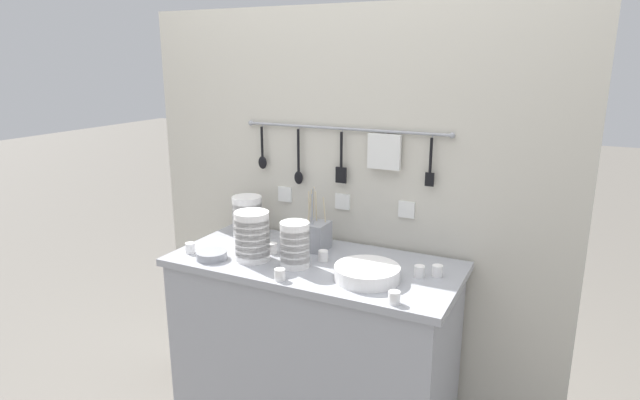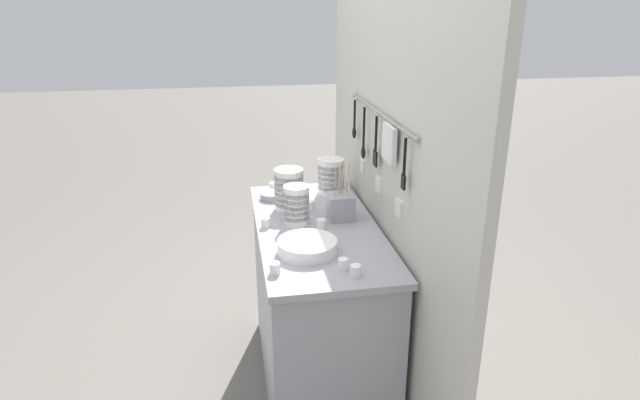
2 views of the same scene
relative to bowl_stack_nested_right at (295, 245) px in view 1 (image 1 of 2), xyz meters
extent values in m
cube|color=#9EA0A8|center=(0.04, 0.09, -0.11)|extent=(1.18, 0.55, 0.03)
cube|color=#9EA0A8|center=(0.04, 0.09, -0.54)|extent=(1.13, 0.52, 0.84)
cube|color=beige|center=(0.04, 0.40, -0.02)|extent=(1.98, 0.04, 1.89)
cylinder|color=#93969E|center=(0.04, 0.36, 0.42)|extent=(0.94, 0.01, 0.01)
sphere|color=#93969E|center=(-0.43, 0.36, 0.42)|extent=(0.02, 0.02, 0.02)
sphere|color=#93969E|center=(0.51, 0.36, 0.42)|extent=(0.02, 0.02, 0.02)
cylinder|color=black|center=(-0.36, 0.35, 0.33)|extent=(0.01, 0.01, 0.14)
ellipsoid|color=black|center=(-0.36, 0.35, 0.24)|extent=(0.04, 0.02, 0.06)
cylinder|color=#93969E|center=(-0.36, 0.36, 0.41)|extent=(0.01, 0.01, 0.02)
cylinder|color=black|center=(-0.17, 0.35, 0.31)|extent=(0.01, 0.01, 0.20)
ellipsoid|color=black|center=(-0.17, 0.35, 0.18)|extent=(0.04, 0.02, 0.06)
cylinder|color=#93969E|center=(-0.17, 0.36, 0.41)|extent=(0.01, 0.01, 0.02)
cylinder|color=black|center=(0.04, 0.35, 0.32)|extent=(0.01, 0.01, 0.16)
cube|color=black|center=(0.04, 0.35, 0.21)|extent=(0.05, 0.01, 0.07)
cylinder|color=#93969E|center=(0.04, 0.36, 0.41)|extent=(0.01, 0.01, 0.02)
cube|color=silver|center=(0.23, 0.35, 0.33)|extent=(0.14, 0.02, 0.15)
cylinder|color=#93969E|center=(0.23, 0.36, 0.41)|extent=(0.01, 0.01, 0.02)
cylinder|color=black|center=(0.43, 0.35, 0.33)|extent=(0.01, 0.01, 0.14)
cube|color=black|center=(0.43, 0.35, 0.23)|extent=(0.04, 0.01, 0.06)
cylinder|color=#93969E|center=(0.43, 0.36, 0.41)|extent=(0.01, 0.01, 0.02)
cube|color=white|center=(-0.26, 0.37, 0.09)|extent=(0.07, 0.01, 0.07)
cube|color=white|center=(0.04, 0.37, 0.09)|extent=(0.07, 0.01, 0.07)
cube|color=white|center=(0.33, 0.37, 0.09)|extent=(0.07, 0.01, 0.07)
cylinder|color=white|center=(0.00, 0.00, -0.07)|extent=(0.12, 0.12, 0.05)
cylinder|color=white|center=(0.00, 0.00, -0.04)|extent=(0.12, 0.12, 0.05)
cylinder|color=white|center=(0.00, 0.00, -0.01)|extent=(0.12, 0.12, 0.05)
cylinder|color=white|center=(0.00, 0.00, 0.01)|extent=(0.12, 0.12, 0.05)
cylinder|color=white|center=(0.00, 0.00, 0.04)|extent=(0.12, 0.12, 0.05)
cylinder|color=white|center=(0.00, 0.00, 0.07)|extent=(0.12, 0.12, 0.05)
cylinder|color=white|center=(-0.19, -0.01, -0.07)|extent=(0.14, 0.14, 0.05)
cylinder|color=white|center=(-0.19, -0.01, -0.04)|extent=(0.14, 0.14, 0.05)
cylinder|color=white|center=(-0.19, -0.01, -0.02)|extent=(0.14, 0.14, 0.05)
cylinder|color=white|center=(-0.19, -0.01, 0.01)|extent=(0.14, 0.14, 0.05)
cylinder|color=white|center=(-0.19, -0.01, 0.04)|extent=(0.14, 0.14, 0.05)
cylinder|color=white|center=(-0.19, -0.01, 0.06)|extent=(0.14, 0.14, 0.05)
cylinder|color=white|center=(-0.19, -0.01, 0.09)|extent=(0.14, 0.14, 0.05)
cylinder|color=white|center=(-0.38, 0.23, -0.07)|extent=(0.14, 0.14, 0.05)
cylinder|color=white|center=(-0.38, 0.23, -0.04)|extent=(0.14, 0.14, 0.05)
cylinder|color=white|center=(-0.38, 0.23, -0.01)|extent=(0.14, 0.14, 0.05)
cylinder|color=white|center=(-0.38, 0.23, 0.02)|extent=(0.14, 0.14, 0.05)
cylinder|color=white|center=(-0.38, 0.23, 0.04)|extent=(0.14, 0.14, 0.05)
cylinder|color=white|center=(-0.38, 0.23, 0.07)|extent=(0.14, 0.14, 0.05)
cylinder|color=white|center=(0.30, 0.00, -0.09)|extent=(0.25, 0.25, 0.01)
cylinder|color=white|center=(0.30, 0.00, -0.08)|extent=(0.25, 0.25, 0.01)
cylinder|color=white|center=(0.30, 0.00, -0.07)|extent=(0.25, 0.25, 0.01)
cylinder|color=white|center=(0.30, 0.00, -0.06)|extent=(0.25, 0.25, 0.01)
cylinder|color=white|center=(0.30, 0.00, -0.05)|extent=(0.25, 0.25, 0.01)
cylinder|color=white|center=(0.30, 0.00, -0.04)|extent=(0.25, 0.25, 0.01)
cylinder|color=#93969E|center=(-0.35, -0.08, -0.08)|extent=(0.13, 0.13, 0.03)
cube|color=#93969E|center=(-0.02, 0.21, -0.03)|extent=(0.12, 0.12, 0.12)
cylinder|color=#93969E|center=(-0.04, 0.22, 0.07)|extent=(0.01, 0.02, 0.20)
cylinder|color=#C6B793|center=(-0.04, 0.25, 0.07)|extent=(0.01, 0.02, 0.21)
cylinder|color=#C6B793|center=(-0.04, 0.21, 0.07)|extent=(0.01, 0.02, 0.20)
cylinder|color=#C6B793|center=(-0.02, 0.23, 0.07)|extent=(0.01, 0.03, 0.19)
cylinder|color=#C6B793|center=(-0.05, 0.21, 0.07)|extent=(0.02, 0.03, 0.20)
cylinder|color=#C6B793|center=(0.02, 0.24, 0.05)|extent=(0.03, 0.01, 0.17)
cylinder|color=#93969E|center=(-0.02, 0.18, 0.06)|extent=(0.01, 0.01, 0.19)
cylinder|color=white|center=(0.53, 0.15, -0.07)|extent=(0.04, 0.04, 0.04)
cylinder|color=white|center=(0.07, 0.10, -0.07)|extent=(0.04, 0.04, 0.04)
cylinder|color=white|center=(0.46, -0.14, -0.07)|extent=(0.04, 0.04, 0.04)
cylinder|color=white|center=(-0.47, -0.06, -0.07)|extent=(0.04, 0.04, 0.04)
cylinder|color=white|center=(0.47, 0.12, -0.07)|extent=(0.04, 0.04, 0.04)
cylinder|color=white|center=(0.01, -0.14, -0.07)|extent=(0.04, 0.04, 0.04)
cylinder|color=white|center=(-0.16, 0.09, -0.07)|extent=(0.04, 0.04, 0.04)
camera|label=1|loc=(0.97, -1.73, 0.71)|focal=30.00mm
camera|label=2|loc=(2.25, -0.29, 0.88)|focal=30.00mm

